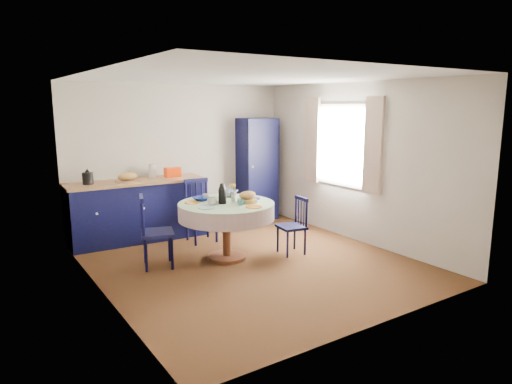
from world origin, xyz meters
TOP-DOWN VIEW (x-y plane):
  - floor at (0.00, 0.00)m, footprint 4.50×4.50m
  - ceiling at (0.00, 0.00)m, footprint 4.50×4.50m
  - wall_back at (0.00, 2.25)m, footprint 4.00×0.02m
  - wall_left at (-2.00, 0.00)m, footprint 0.02×4.50m
  - wall_right at (2.00, 0.00)m, footprint 0.02×4.50m
  - window at (1.95, 0.30)m, footprint 0.10×1.74m
  - kitchen_counter at (-0.92, 1.90)m, footprint 2.20×0.77m
  - pantry_cabinet at (1.44, 2.00)m, footprint 0.68×0.50m
  - dining_table at (-0.19, 0.30)m, footprint 1.34×1.34m
  - chair_left at (-1.17, 0.54)m, footprint 0.53×0.54m
  - chair_far at (-0.11, 1.30)m, footprint 0.46×0.44m
  - chair_right at (0.74, -0.02)m, footprint 0.41×0.42m
  - mug_a at (-0.42, 0.31)m, footprint 0.13×0.13m
  - mug_b at (-0.12, 0.05)m, footprint 0.09×0.09m
  - mug_c at (0.07, 0.58)m, footprint 0.11×0.11m
  - mug_d at (-0.35, 0.63)m, footprint 0.09×0.09m
  - cobalt_bowl at (-0.44, 0.60)m, footprint 0.23×0.23m

SIDE VIEW (x-z plane):
  - floor at x=0.00m, z-range 0.00..0.00m
  - chair_right at x=0.74m, z-range 0.01..0.84m
  - chair_left at x=-1.17m, z-range 0.01..0.98m
  - kitchen_counter at x=-0.92m, z-range -0.11..1.10m
  - chair_far at x=-0.11m, z-range 0.01..0.99m
  - dining_table at x=-0.19m, z-range 0.14..1.23m
  - cobalt_bowl at x=-0.44m, z-range 0.81..0.87m
  - mug_b at x=-0.12m, z-range 0.81..0.90m
  - mug_d at x=-0.35m, z-range 0.81..0.90m
  - mug_c at x=0.07m, z-range 0.81..0.90m
  - mug_a at x=-0.42m, z-range 0.81..0.91m
  - pantry_cabinet at x=1.44m, z-range 0.00..1.91m
  - wall_back at x=0.00m, z-range 0.00..2.50m
  - wall_left at x=-2.00m, z-range 0.00..2.50m
  - wall_right at x=2.00m, z-range 0.00..2.50m
  - window at x=1.95m, z-range 0.80..2.25m
  - ceiling at x=0.00m, z-range 2.50..2.50m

